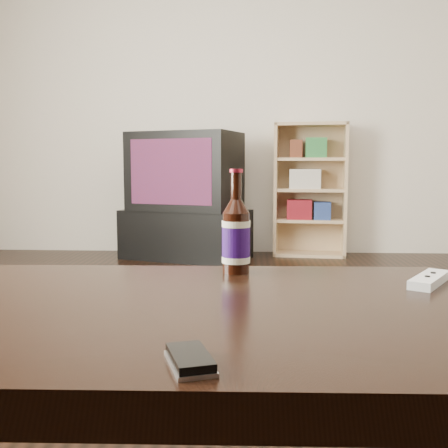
{
  "coord_description": "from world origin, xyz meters",
  "views": [
    {
      "loc": [
        0.07,
        -1.68,
        0.77
      ],
      "look_at": [
        -0.0,
        -0.4,
        0.62
      ],
      "focal_mm": 42.0,
      "sensor_mm": 36.0,
      "label": 1
    }
  ],
  "objects_px": {
    "tv": "(185,172)",
    "bookshelf": "(309,187)",
    "beer_bottle": "(236,236)",
    "coffee_table": "(158,338)",
    "phone": "(190,360)",
    "remote": "(430,280)",
    "tv_stand": "(186,234)"
  },
  "relations": [
    {
      "from": "remote",
      "to": "coffee_table",
      "type": "bearing_deg",
      "value": -127.99
    },
    {
      "from": "bookshelf",
      "to": "beer_bottle",
      "type": "distance_m",
      "value": 3.3
    },
    {
      "from": "tv_stand",
      "to": "remote",
      "type": "bearing_deg",
      "value": -54.31
    },
    {
      "from": "beer_bottle",
      "to": "phone",
      "type": "xyz_separation_m",
      "value": [
        -0.04,
        -0.62,
        -0.08
      ]
    },
    {
      "from": "tv",
      "to": "beer_bottle",
      "type": "xyz_separation_m",
      "value": [
        0.51,
        -3.03,
        -0.13
      ]
    },
    {
      "from": "bookshelf",
      "to": "beer_bottle",
      "type": "bearing_deg",
      "value": -93.0
    },
    {
      "from": "tv",
      "to": "coffee_table",
      "type": "bearing_deg",
      "value": -64.87
    },
    {
      "from": "beer_bottle",
      "to": "phone",
      "type": "relative_size",
      "value": 2.28
    },
    {
      "from": "remote",
      "to": "bookshelf",
      "type": "bearing_deg",
      "value": 121.06
    },
    {
      "from": "tv",
      "to": "remote",
      "type": "distance_m",
      "value": 3.28
    },
    {
      "from": "tv_stand",
      "to": "remote",
      "type": "xyz_separation_m",
      "value": [
        0.95,
        -3.13,
        0.31
      ]
    },
    {
      "from": "tv_stand",
      "to": "bookshelf",
      "type": "height_order",
      "value": "bookshelf"
    },
    {
      "from": "bookshelf",
      "to": "coffee_table",
      "type": "xyz_separation_m",
      "value": [
        -0.67,
        -3.57,
        -0.15
      ]
    },
    {
      "from": "tv_stand",
      "to": "bookshelf",
      "type": "bearing_deg",
      "value": 31.3
    },
    {
      "from": "tv",
      "to": "coffee_table",
      "type": "distance_m",
      "value": 3.37
    },
    {
      "from": "beer_bottle",
      "to": "bookshelf",
      "type": "bearing_deg",
      "value": 80.71
    },
    {
      "from": "bookshelf",
      "to": "phone",
      "type": "bearing_deg",
      "value": -92.14
    },
    {
      "from": "tv",
      "to": "phone",
      "type": "relative_size",
      "value": 8.66
    },
    {
      "from": "tv_stand",
      "to": "beer_bottle",
      "type": "bearing_deg",
      "value": -61.61
    },
    {
      "from": "tv",
      "to": "bookshelf",
      "type": "distance_m",
      "value": 1.08
    },
    {
      "from": "bookshelf",
      "to": "beer_bottle",
      "type": "height_order",
      "value": "bookshelf"
    },
    {
      "from": "tv_stand",
      "to": "beer_bottle",
      "type": "xyz_separation_m",
      "value": [
        0.51,
        -3.03,
        0.39
      ]
    },
    {
      "from": "bookshelf",
      "to": "remote",
      "type": "distance_m",
      "value": 3.37
    },
    {
      "from": "beer_bottle",
      "to": "tv",
      "type": "bearing_deg",
      "value": 99.59
    },
    {
      "from": "tv_stand",
      "to": "tv",
      "type": "xyz_separation_m",
      "value": [
        -0.0,
        -0.0,
        0.52
      ]
    },
    {
      "from": "tv",
      "to": "bookshelf",
      "type": "bearing_deg",
      "value": 31.36
    },
    {
      "from": "coffee_table",
      "to": "beer_bottle",
      "type": "bearing_deg",
      "value": 65.42
    },
    {
      "from": "tv",
      "to": "bookshelf",
      "type": "xyz_separation_m",
      "value": [
        1.04,
        0.23,
        -0.14
      ]
    },
    {
      "from": "phone",
      "to": "remote",
      "type": "relative_size",
      "value": 0.64
    },
    {
      "from": "bookshelf",
      "to": "beer_bottle",
      "type": "relative_size",
      "value": 4.4
    },
    {
      "from": "beer_bottle",
      "to": "remote",
      "type": "bearing_deg",
      "value": -13.54
    },
    {
      "from": "phone",
      "to": "remote",
      "type": "bearing_deg",
      "value": 27.72
    }
  ]
}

